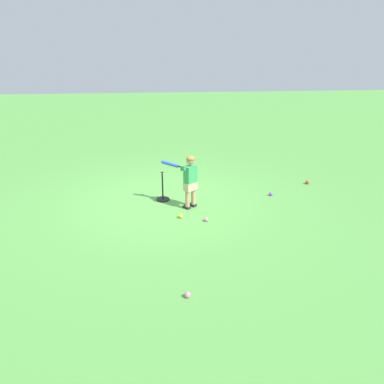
{
  "coord_description": "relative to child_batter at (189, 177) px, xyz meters",
  "views": [
    {
      "loc": [
        0.12,
        7.35,
        3.05
      ],
      "look_at": [
        -0.57,
        0.67,
        0.45
      ],
      "focal_mm": 35.39,
      "sensor_mm": 36.0,
      "label": 1
    }
  ],
  "objects": [
    {
      "name": "ground_plane",
      "position": [
        0.55,
        -0.35,
        -0.65
      ],
      "size": [
        40.0,
        40.0,
        0.0
      ],
      "primitive_type": "plane",
      "color": "#519942"
    },
    {
      "name": "child_batter",
      "position": [
        0.0,
        0.0,
        0.0
      ],
      "size": [
        0.71,
        0.53,
        1.08
      ],
      "color": "#232328",
      "rests_on": "ground"
    },
    {
      "name": "play_ball_center_lawn",
      "position": [
        0.21,
        0.5,
        -0.61
      ],
      "size": [
        0.08,
        0.08,
        0.08
      ],
      "primitive_type": "sphere",
      "color": "yellow",
      "rests_on": "ground"
    },
    {
      "name": "play_ball_midfield",
      "position": [
        0.31,
        2.94,
        -0.61
      ],
      "size": [
        0.08,
        0.08,
        0.08
      ],
      "primitive_type": "sphere",
      "color": "pink",
      "rests_on": "ground"
    },
    {
      "name": "play_ball_behind_batter",
      "position": [
        -0.25,
        0.69,
        -0.61
      ],
      "size": [
        0.08,
        0.08,
        0.08
      ],
      "primitive_type": "sphere",
      "color": "pink",
      "rests_on": "ground"
    },
    {
      "name": "play_ball_near_batter",
      "position": [
        -2.91,
        -1.08,
        -0.61
      ],
      "size": [
        0.09,
        0.09,
        0.09
      ],
      "primitive_type": "sphere",
      "color": "red",
      "rests_on": "ground"
    },
    {
      "name": "play_ball_by_bucket",
      "position": [
        -1.83,
        -0.44,
        -0.61
      ],
      "size": [
        0.08,
        0.08,
        0.08
      ],
      "primitive_type": "sphere",
      "color": "purple",
      "rests_on": "ground"
    },
    {
      "name": "batting_tee",
      "position": [
        0.52,
        -0.44,
        -0.55
      ],
      "size": [
        0.28,
        0.28,
        0.62
      ],
      "color": "black",
      "rests_on": "ground"
    }
  ]
}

